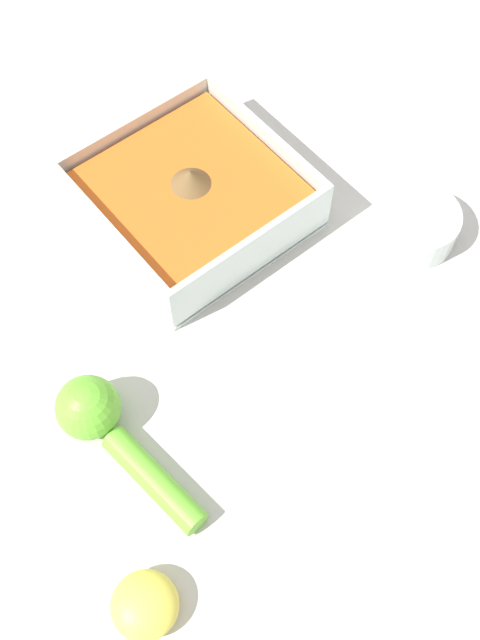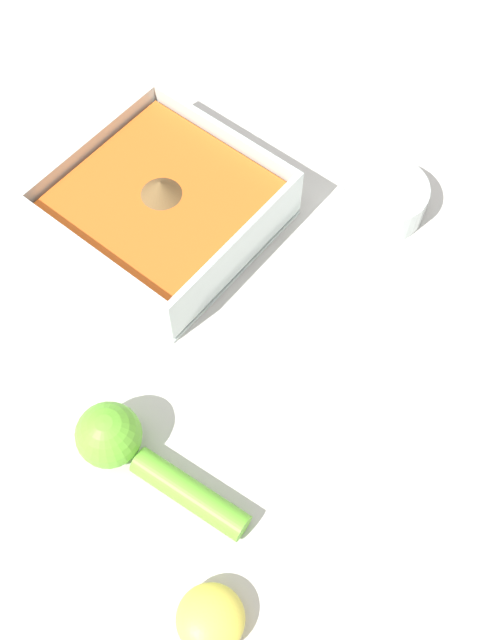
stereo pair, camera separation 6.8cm
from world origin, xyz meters
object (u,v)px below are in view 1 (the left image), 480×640
(square_dish, at_px, (192,199))
(lemon_squeezer, at_px, (105,425))
(spice_bowl, at_px, (415,225))
(lemon_half, at_px, (145,605))

(square_dish, relative_size, lemon_squeezer, 1.19)
(square_dish, height_order, spice_bowl, square_dish)
(square_dish, xyz_separation_m, spice_bowl, (0.16, -0.16, -0.01))
(square_dish, distance_m, lemon_squeezer, 0.25)
(spice_bowl, distance_m, lemon_half, 0.44)
(spice_bowl, height_order, lemon_squeezer, lemon_squeezer)
(lemon_squeezer, bearing_deg, lemon_half, 151.44)
(spice_bowl, bearing_deg, lemon_squeezer, 177.49)
(spice_bowl, height_order, lemon_half, spice_bowl)
(square_dish, distance_m, spice_bowl, 0.23)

